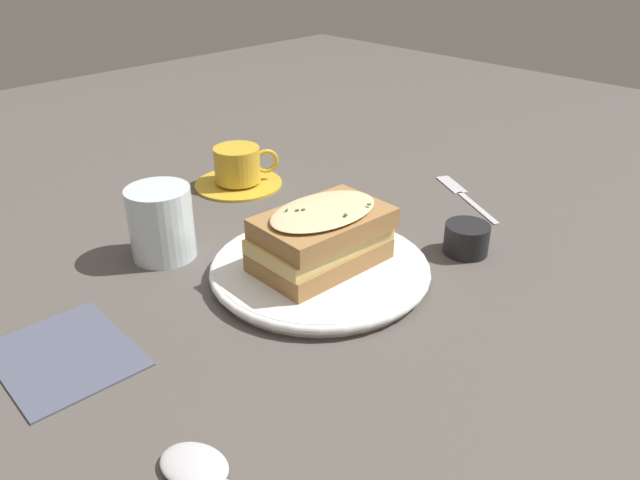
# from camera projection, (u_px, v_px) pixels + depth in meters

# --- Properties ---
(ground_plane) EXTENTS (2.40, 2.40, 0.00)m
(ground_plane) POSITION_uv_depth(u_px,v_px,m) (325.00, 290.00, 0.72)
(ground_plane) COLOR #514C47
(dinner_plate) EXTENTS (0.26, 0.26, 0.02)m
(dinner_plate) POSITION_uv_depth(u_px,v_px,m) (320.00, 269.00, 0.74)
(dinner_plate) COLOR white
(dinner_plate) RESTS_ON ground_plane
(sandwich) EXTENTS (0.11, 0.16, 0.08)m
(sandwich) POSITION_uv_depth(u_px,v_px,m) (321.00, 237.00, 0.72)
(sandwich) COLOR #A37542
(sandwich) RESTS_ON dinner_plate
(teacup_with_saucer) EXTENTS (0.14, 0.14, 0.06)m
(teacup_with_saucer) POSITION_uv_depth(u_px,v_px,m) (238.00, 170.00, 0.99)
(teacup_with_saucer) COLOR gold
(teacup_with_saucer) RESTS_ON ground_plane
(water_glass) EXTENTS (0.08, 0.08, 0.09)m
(water_glass) POSITION_uv_depth(u_px,v_px,m) (161.00, 223.00, 0.77)
(water_glass) COLOR silver
(water_glass) RESTS_ON ground_plane
(fork) EXTENTS (0.17, 0.10, 0.00)m
(fork) POSITION_uv_depth(u_px,v_px,m) (461.00, 193.00, 0.97)
(fork) COLOR silver
(fork) RESTS_ON ground_plane
(spoon) EXTENTS (0.17, 0.07, 0.01)m
(spoon) POSITION_uv_depth(u_px,v_px,m) (204.00, 470.00, 0.48)
(spoon) COLOR silver
(spoon) RESTS_ON ground_plane
(napkin) EXTENTS (0.15, 0.13, 0.00)m
(napkin) POSITION_uv_depth(u_px,v_px,m) (64.00, 355.00, 0.61)
(napkin) COLOR #4C5166
(napkin) RESTS_ON ground_plane
(condiment_pot) EXTENTS (0.06, 0.06, 0.04)m
(condiment_pot) POSITION_uv_depth(u_px,v_px,m) (467.00, 239.00, 0.79)
(condiment_pot) COLOR black
(condiment_pot) RESTS_ON ground_plane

